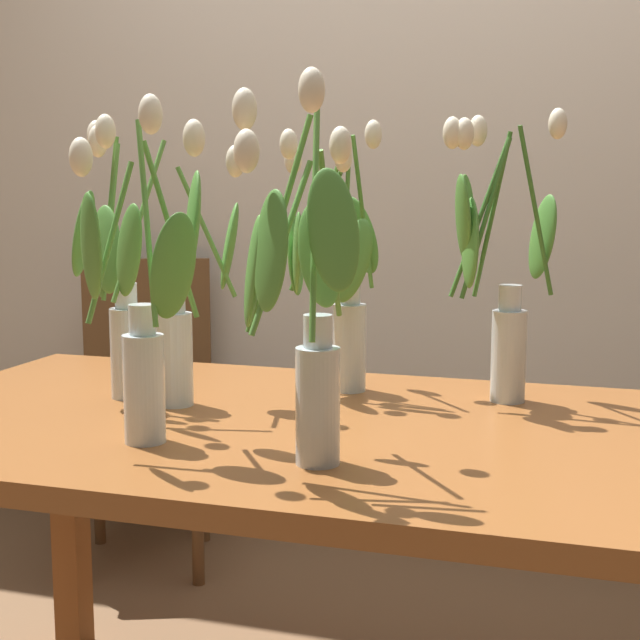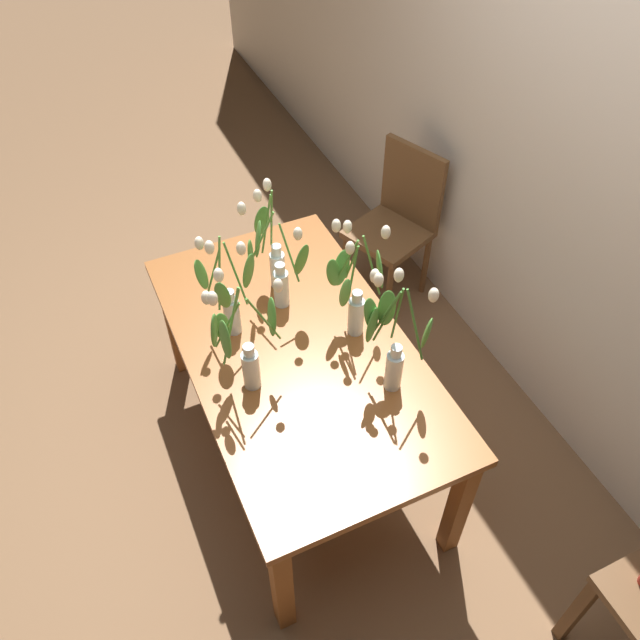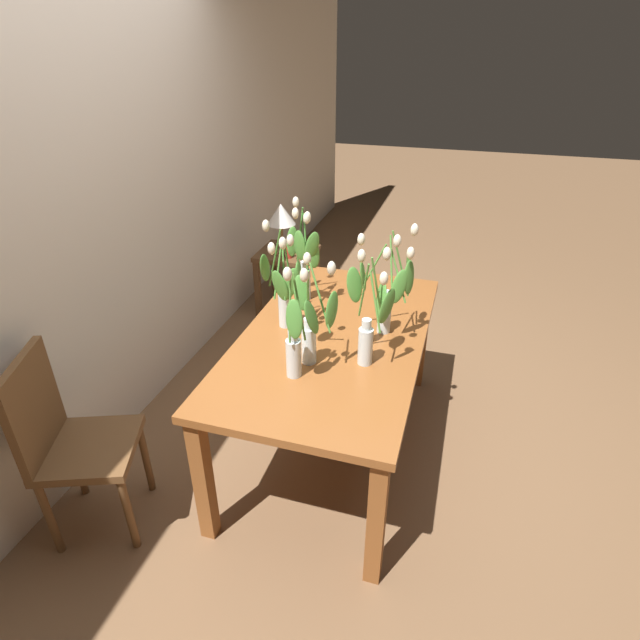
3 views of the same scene
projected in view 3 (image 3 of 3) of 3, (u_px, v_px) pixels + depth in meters
name	position (u px, v px, depth m)	size (l,w,h in m)	color
ground_plane	(332.00, 444.00, 2.94)	(18.00, 18.00, 0.00)	brown
room_wall_rear	(95.00, 195.00, 2.60)	(9.00, 0.10, 2.70)	silver
dining_table	(333.00, 350.00, 2.62)	(1.60, 0.90, 0.74)	brown
tulip_vase_0	(369.00, 322.00, 2.26)	(0.21, 0.26, 0.56)	silver
tulip_vase_1	(284.00, 290.00, 2.53)	(0.22, 0.24, 0.56)	silver
tulip_vase_2	(389.00, 292.00, 2.47)	(0.21, 0.29, 0.58)	silver
tulip_vase_3	(296.00, 342.00, 2.17)	(0.16, 0.15, 0.55)	silver
tulip_vase_4	(304.00, 262.00, 2.79)	(0.22, 0.25, 0.57)	silver
tulip_vase_5	(311.00, 328.00, 2.28)	(0.21, 0.26, 0.54)	silver
dining_chair	(68.00, 437.00, 2.23)	(0.52, 0.52, 0.93)	brown
side_table	(287.00, 265.00, 4.13)	(0.44, 0.44, 0.55)	brown
table_lamp	(281.00, 216.00, 3.89)	(0.22, 0.22, 0.40)	olive
pillar_candle	(289.00, 253.00, 3.94)	(0.06, 0.06, 0.07)	#B72D23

